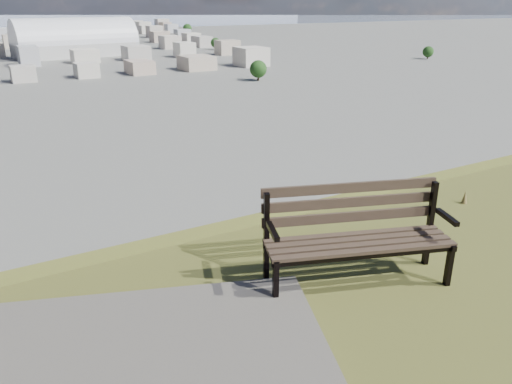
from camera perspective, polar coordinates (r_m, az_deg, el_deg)
park_bench at (r=4.99m, az=11.32°, el=-4.22°), size 1.89×1.14×0.95m
arena at (r=288.87m, az=-19.90°, el=15.58°), size 62.32×30.79×25.45m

